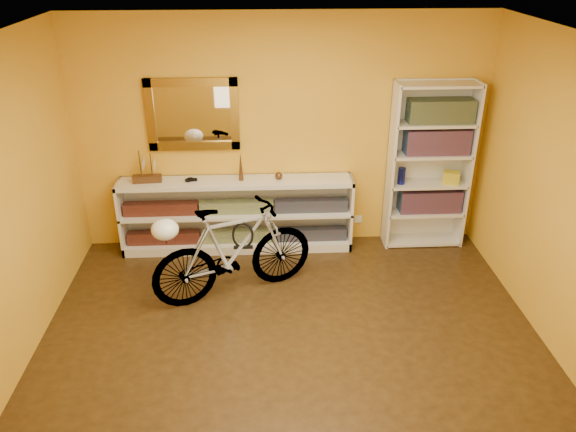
{
  "coord_description": "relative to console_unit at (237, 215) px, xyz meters",
  "views": [
    {
      "loc": [
        -0.24,
        -3.91,
        3.24
      ],
      "look_at": [
        0.0,
        0.7,
        0.95
      ],
      "focal_mm": 35.06,
      "sensor_mm": 36.0,
      "label": 1
    }
  ],
  "objects": [
    {
      "name": "floor",
      "position": [
        0.52,
        -1.81,
        -0.43
      ],
      "size": [
        4.5,
        4.0,
        0.01
      ],
      "primitive_type": "cube",
      "color": "black",
      "rests_on": "ground"
    },
    {
      "name": "ceiling",
      "position": [
        0.52,
        -1.81,
        2.18
      ],
      "size": [
        4.5,
        4.0,
        0.01
      ],
      "primitive_type": "cube",
      "color": "silver",
      "rests_on": "ground"
    },
    {
      "name": "back_wall",
      "position": [
        0.52,
        0.19,
        0.88
      ],
      "size": [
        4.5,
        0.01,
        2.6
      ],
      "primitive_type": "cube",
      "color": "gold",
      "rests_on": "ground"
    },
    {
      "name": "right_wall",
      "position": [
        2.78,
        -1.81,
        0.88
      ],
      "size": [
        0.01,
        4.0,
        2.6
      ],
      "primitive_type": "cube",
      "color": "gold",
      "rests_on": "ground"
    },
    {
      "name": "gilt_mirror",
      "position": [
        -0.43,
        0.15,
        1.12
      ],
      "size": [
        0.98,
        0.06,
        0.78
      ],
      "primitive_type": "cube",
      "color": "brown",
      "rests_on": "back_wall"
    },
    {
      "name": "wall_socket",
      "position": [
        1.42,
        0.17,
        -0.17
      ],
      "size": [
        0.09,
        0.02,
        0.09
      ],
      "primitive_type": "cube",
      "color": "silver",
      "rests_on": "back_wall"
    },
    {
      "name": "console_unit",
      "position": [
        0.0,
        0.0,
        0.0
      ],
      "size": [
        2.6,
        0.35,
        0.85
      ],
      "primitive_type": null,
      "color": "silver",
      "rests_on": "floor"
    },
    {
      "name": "cd_row_lower",
      "position": [
        0.0,
        -0.02,
        -0.26
      ],
      "size": [
        2.5,
        0.13,
        0.14
      ],
      "primitive_type": "cube",
      "color": "black",
      "rests_on": "console_unit"
    },
    {
      "name": "cd_row_upper",
      "position": [
        0.0,
        -0.02,
        0.11
      ],
      "size": [
        2.5,
        0.13,
        0.14
      ],
      "primitive_type": "cube",
      "color": "navy",
      "rests_on": "console_unit"
    },
    {
      "name": "model_ship",
      "position": [
        -0.95,
        0.0,
        0.61
      ],
      "size": [
        0.31,
        0.13,
        0.36
      ],
      "primitive_type": null,
      "rotation": [
        0.0,
        0.0,
        0.06
      ],
      "color": "#3D2411",
      "rests_on": "console_unit"
    },
    {
      "name": "toy_car",
      "position": [
        -0.48,
        0.0,
        0.43
      ],
      "size": [
        0.0,
        0.01,
        0.0
      ],
      "primitive_type": "imported",
      "rotation": [
        0.0,
        0.0,
        1.88
      ],
      "color": "black",
      "rests_on": "console_unit"
    },
    {
      "name": "bronze_ornament",
      "position": [
        0.06,
        0.0,
        0.59
      ],
      "size": [
        0.06,
        0.06,
        0.32
      ],
      "primitive_type": "cone",
      "color": "#56351D",
      "rests_on": "console_unit"
    },
    {
      "name": "decorative_orb",
      "position": [
        0.48,
        0.0,
        0.47
      ],
      "size": [
        0.08,
        0.08,
        0.08
      ],
      "primitive_type": "sphere",
      "color": "#56351D",
      "rests_on": "console_unit"
    },
    {
      "name": "bookcase",
      "position": [
        2.15,
        0.03,
        0.52
      ],
      "size": [
        0.9,
        0.3,
        1.9
      ],
      "primitive_type": null,
      "color": "silver",
      "rests_on": "floor"
    },
    {
      "name": "book_row_a",
      "position": [
        2.2,
        0.03,
        0.12
      ],
      "size": [
        0.7,
        0.22,
        0.26
      ],
      "primitive_type": "cube",
      "color": "maroon",
      "rests_on": "bookcase"
    },
    {
      "name": "book_row_b",
      "position": [
        2.2,
        0.03,
        0.83
      ],
      "size": [
        0.7,
        0.22,
        0.28
      ],
      "primitive_type": "cube",
      "color": "maroon",
      "rests_on": "bookcase"
    },
    {
      "name": "book_row_c",
      "position": [
        2.2,
        0.03,
        1.16
      ],
      "size": [
        0.7,
        0.22,
        0.25
      ],
      "primitive_type": "cube",
      "color": "#16384F",
      "rests_on": "bookcase"
    },
    {
      "name": "travel_mug",
      "position": [
        1.85,
        0.01,
        0.43
      ],
      "size": [
        0.08,
        0.08,
        0.19
      ],
      "primitive_type": "cylinder",
      "color": "navy",
      "rests_on": "bookcase"
    },
    {
      "name": "red_tin",
      "position": [
        1.95,
        0.06,
        1.13
      ],
      "size": [
        0.14,
        0.14,
        0.17
      ],
      "primitive_type": "cube",
      "rotation": [
        0.0,
        0.0,
        -0.08
      ],
      "color": "maroon",
      "rests_on": "bookcase"
    },
    {
      "name": "yellow_bag",
      "position": [
        2.4,
        -0.01,
        0.41
      ],
      "size": [
        0.21,
        0.17,
        0.14
      ],
      "primitive_type": "cube",
      "rotation": [
        0.0,
        0.0,
        -0.31
      ],
      "color": "gold",
      "rests_on": "bookcase"
    },
    {
      "name": "bicycle",
      "position": [
        -0.0,
        -0.94,
        0.07
      ],
      "size": [
        1.03,
        1.73,
        0.99
      ],
      "primitive_type": "imported",
      "rotation": [
        0.0,
        0.0,
        1.95
      ],
      "color": "silver",
      "rests_on": "floor"
    },
    {
      "name": "helmet",
      "position": [
        -0.6,
        -1.18,
        0.45
      ],
      "size": [
        0.25,
        0.24,
        0.19
      ],
      "primitive_type": "ellipsoid",
      "color": "white",
      "rests_on": "bicycle"
    },
    {
      "name": "u_lock",
      "position": [
        0.09,
        -0.9,
        0.22
      ],
      "size": [
        0.21,
        0.02,
        0.21
      ],
      "primitive_type": "torus",
      "rotation": [
        1.57,
        0.0,
        0.0
      ],
      "color": "black",
      "rests_on": "bicycle"
    }
  ]
}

